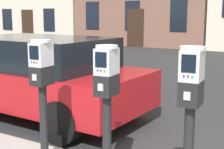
% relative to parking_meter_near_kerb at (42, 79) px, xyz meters
% --- Properties ---
extents(parking_meter_near_kerb, '(0.23, 0.26, 1.41)m').
position_rel_parking_meter_near_kerb_xyz_m(parking_meter_near_kerb, '(0.00, 0.00, 0.00)').
color(parking_meter_near_kerb, black).
rests_on(parking_meter_near_kerb, sidewalk_slab).
extents(parking_meter_twin_adjacent, '(0.23, 0.26, 1.39)m').
position_rel_parking_meter_near_kerb_xyz_m(parking_meter_twin_adjacent, '(0.84, -0.00, -0.01)').
color(parking_meter_twin_adjacent, black).
rests_on(parking_meter_twin_adjacent, sidewalk_slab).
extents(parking_meter_end_of_row, '(0.23, 0.26, 1.42)m').
position_rel_parking_meter_near_kerb_xyz_m(parking_meter_end_of_row, '(1.68, 0.00, 0.01)').
color(parking_meter_end_of_row, black).
rests_on(parking_meter_end_of_row, sidewalk_slab).
extents(parked_car_silver_sedan, '(4.50, 2.01, 1.42)m').
position_rel_parking_meter_near_kerb_xyz_m(parked_car_silver_sedan, '(-1.81, 1.68, -0.37)').
color(parked_car_silver_sedan, maroon).
rests_on(parked_car_silver_sedan, ground_plane).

